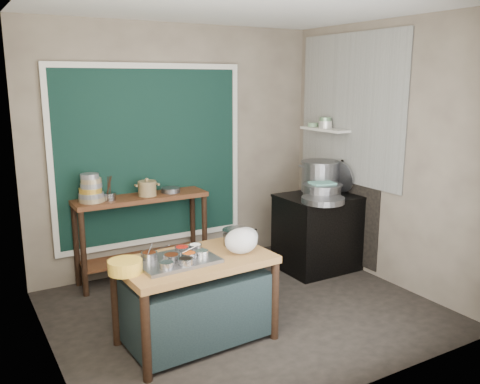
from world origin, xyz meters
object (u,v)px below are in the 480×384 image
stock_pot (320,176)px  steamer (322,190)px  stove_block (319,233)px  condiment_tray (176,260)px  yellow_basin (125,267)px  saucepan (237,237)px  prep_table (196,300)px  ceramic_crock (147,189)px  utensil_cup (110,196)px  back_counter (143,238)px

stock_pot → steamer: size_ratio=1.00×
stove_block → condiment_tray: bearing=-158.4°
yellow_basin → condiment_tray: bearing=3.0°
stove_block → saucepan: saucepan is taller
stock_pot → prep_table: bearing=-154.2°
prep_table → ceramic_crock: ceramic_crock is taller
ceramic_crock → stove_block: bearing=-20.7°
steamer → ceramic_crock: bearing=156.9°
yellow_basin → ceramic_crock: 1.77m
saucepan → ceramic_crock: ceramic_crock is taller
utensil_cup → stock_pot: 2.43m
prep_table → condiment_tray: size_ratio=1.98×
back_counter → condiment_tray: back_counter is taller
yellow_basin → back_counter: bearing=66.6°
prep_table → back_counter: bearing=83.5°
steamer → prep_table: bearing=-158.3°
back_counter → yellow_basin: (-0.70, -1.61, 0.33)m
back_counter → stove_block: size_ratio=1.61×
stove_block → stock_pot: stock_pot is taller
yellow_basin → ceramic_crock: bearing=64.2°
prep_table → stock_pot: 2.46m
stock_pot → yellow_basin: bearing=-158.7°
steamer → condiment_tray: bearing=-159.7°
saucepan → stock_pot: stock_pot is taller
utensil_cup → back_counter: bearing=5.7°
saucepan → utensil_cup: 1.60m
ceramic_crock → condiment_tray: bearing=-102.2°
condiment_tray → ceramic_crock: ceramic_crock is taller
utensil_cup → steamer: (2.21, -0.77, -0.03)m
back_counter → stock_pot: size_ratio=3.11×
condiment_tray → yellow_basin: (-0.43, -0.02, 0.04)m
utensil_cup → steamer: steamer is taller
stove_block → steamer: 0.54m
condiment_tray → ceramic_crock: size_ratio=3.00×
yellow_basin → stock_pot: bearing=21.3°
stove_block → yellow_basin: (-2.60, -0.88, 0.38)m
prep_table → steamer: steamer is taller
yellow_basin → prep_table: bearing=3.1°
condiment_tray → ceramic_crock: bearing=77.8°
ceramic_crock → yellow_basin: bearing=-115.8°
yellow_basin → saucepan: size_ratio=1.00×
stock_pot → stove_block: bearing=-125.1°
utensil_cup → condiment_tray: bearing=-87.2°
stock_pot → steamer: stock_pot is taller
saucepan → yellow_basin: bearing=172.0°
saucepan → stock_pot: (1.66, 0.90, 0.24)m
back_counter → condiment_tray: 1.64m
back_counter → utensil_cup: (-0.35, -0.03, 0.51)m
stove_block → utensil_cup: utensil_cup is taller
saucepan → utensil_cup: size_ratio=1.98×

